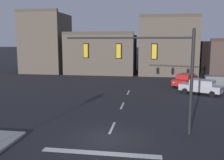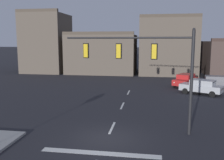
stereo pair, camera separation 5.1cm
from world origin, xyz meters
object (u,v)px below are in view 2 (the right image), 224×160
Objects in this scene: car_lot_farside at (185,80)px; car_lot_middle at (217,82)px; signal_mast_near_side at (147,60)px; car_lot_nearside at (201,87)px.

car_lot_middle is at bearing -19.01° from car_lot_farside.
car_lot_middle and car_lot_farside have the same top height.
car_lot_nearside is at bearing 65.04° from signal_mast_near_side.
car_lot_nearside and car_lot_middle have the same top height.
signal_mast_near_side reaches higher than car_lot_nearside.
signal_mast_near_side is at bearing -114.96° from car_lot_nearside.
signal_mast_near_side is 1.77× the size of car_lot_nearside.
signal_mast_near_side reaches higher than car_lot_middle.
car_lot_nearside is at bearing -76.05° from car_lot_farside.
car_lot_farside is at bearing 160.99° from car_lot_middle.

